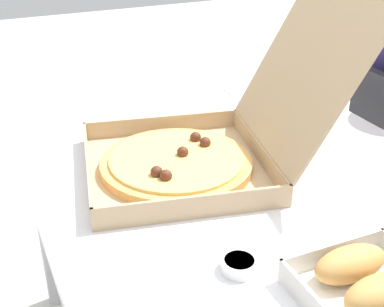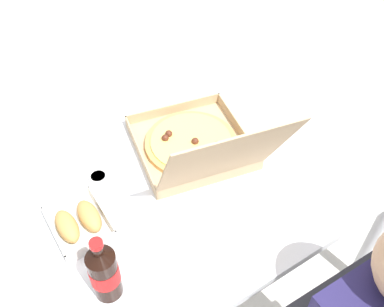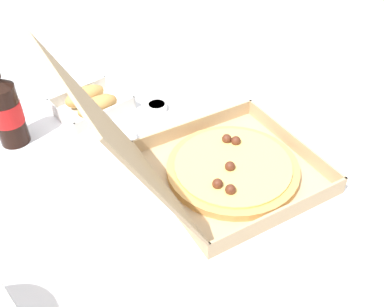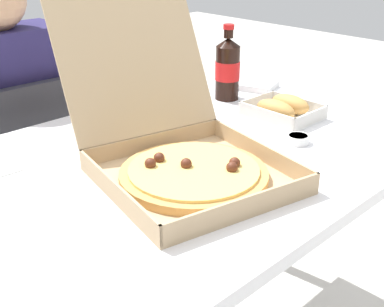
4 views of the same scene
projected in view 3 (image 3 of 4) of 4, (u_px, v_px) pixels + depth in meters
dining_table at (173, 203)px, 1.05m from camera, size 1.44×0.81×0.75m
pizza_box_open at (216, 164)px, 0.96m from camera, size 0.46×0.59×0.36m
bread_side_box at (91, 103)px, 1.19m from camera, size 0.15×0.19×0.06m
cola_bottle at (6, 110)px, 1.05m from camera, size 0.07×0.07×0.22m
dipping_sauce_cup at (157, 106)px, 1.21m from camera, size 0.06×0.06×0.02m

